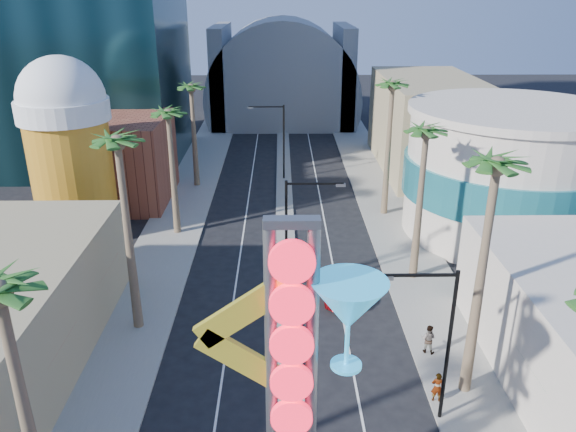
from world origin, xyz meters
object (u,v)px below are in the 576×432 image
at_px(neon_sign, 315,358).
at_px(pedestrian_a, 437,387).
at_px(pedestrian_b, 428,339).
at_px(red_pickup, 339,287).

height_order(neon_sign, pedestrian_a, neon_sign).
relative_size(pedestrian_a, pedestrian_b, 0.96).
xyz_separation_m(neon_sign, pedestrian_b, (7.02, 10.15, -6.30)).
bearing_deg(neon_sign, red_pickup, 80.81).
relative_size(neon_sign, pedestrian_a, 7.66).
bearing_deg(pedestrian_a, red_pickup, -64.93).
bearing_deg(neon_sign, pedestrian_a, 43.49).
distance_m(pedestrian_a, pedestrian_b, 4.04).
bearing_deg(neon_sign, pedestrian_b, 55.34).
distance_m(neon_sign, pedestrian_a, 10.96).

